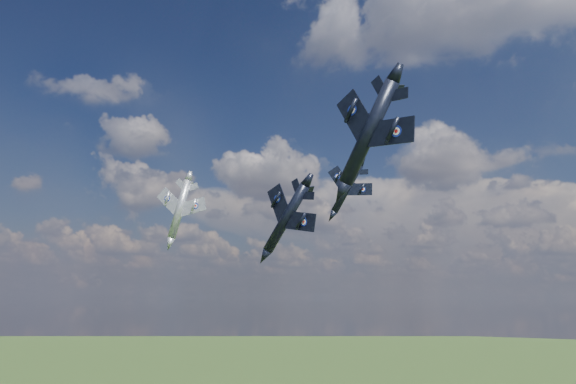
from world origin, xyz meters
The scene contains 4 objects.
jet_lead_navy centered at (8.91, 9.55, 78.99)m, with size 11.09×15.46×3.20m, color black, non-canonical shape.
jet_right_navy centered at (28.29, -8.63, 84.17)m, with size 11.14×15.53×3.21m, color black, non-canonical shape.
jet_high_navy centered at (10.35, 29.29, 86.60)m, with size 9.26×12.91×2.67m, color black, non-canonical shape.
jet_left_silver centered at (-13.56, 13.07, 82.45)m, with size 10.02×13.97×2.89m, color gray, non-canonical shape.
Camera 1 is at (47.06, -60.72, 67.73)m, focal length 35.00 mm.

